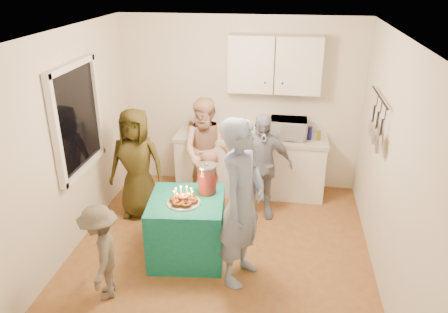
# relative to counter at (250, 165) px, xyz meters

# --- Properties ---
(floor) EXTENTS (4.00, 4.00, 0.00)m
(floor) POSITION_rel_counter_xyz_m (-0.20, -1.70, -0.43)
(floor) COLOR brown
(floor) RESTS_ON ground
(ceiling) EXTENTS (4.00, 4.00, 0.00)m
(ceiling) POSITION_rel_counter_xyz_m (-0.20, -1.70, 2.17)
(ceiling) COLOR white
(ceiling) RESTS_ON floor
(back_wall) EXTENTS (3.60, 3.60, 0.00)m
(back_wall) POSITION_rel_counter_xyz_m (-0.20, 0.30, 0.87)
(back_wall) COLOR silver
(back_wall) RESTS_ON floor
(left_wall) EXTENTS (4.00, 4.00, 0.00)m
(left_wall) POSITION_rel_counter_xyz_m (-2.00, -1.70, 0.87)
(left_wall) COLOR silver
(left_wall) RESTS_ON floor
(right_wall) EXTENTS (4.00, 4.00, 0.00)m
(right_wall) POSITION_rel_counter_xyz_m (1.60, -1.70, 0.87)
(right_wall) COLOR silver
(right_wall) RESTS_ON floor
(window_night) EXTENTS (0.04, 1.00, 1.20)m
(window_night) POSITION_rel_counter_xyz_m (-1.97, -1.40, 1.12)
(window_night) COLOR black
(window_night) RESTS_ON left_wall
(counter) EXTENTS (2.20, 0.58, 0.86)m
(counter) POSITION_rel_counter_xyz_m (0.00, 0.00, 0.00)
(counter) COLOR white
(counter) RESTS_ON floor
(countertop) EXTENTS (2.24, 0.62, 0.05)m
(countertop) POSITION_rel_counter_xyz_m (0.00, -0.00, 0.46)
(countertop) COLOR beige
(countertop) RESTS_ON counter
(upper_cabinet) EXTENTS (1.30, 0.30, 0.80)m
(upper_cabinet) POSITION_rel_counter_xyz_m (0.30, 0.15, 1.52)
(upper_cabinet) COLOR white
(upper_cabinet) RESTS_ON back_wall
(pot_rack) EXTENTS (0.12, 1.00, 0.60)m
(pot_rack) POSITION_rel_counter_xyz_m (1.52, -1.00, 1.17)
(pot_rack) COLOR black
(pot_rack) RESTS_ON right_wall
(microwave) EXTENTS (0.53, 0.37, 0.29)m
(microwave) POSITION_rel_counter_xyz_m (0.54, 0.00, 0.63)
(microwave) COLOR white
(microwave) RESTS_ON countertop
(party_table) EXTENTS (0.93, 0.93, 0.76)m
(party_table) POSITION_rel_counter_xyz_m (-0.58, -1.75, -0.05)
(party_table) COLOR #11715F
(party_table) RESTS_ON floor
(donut_cake) EXTENTS (0.38, 0.38, 0.18)m
(donut_cake) POSITION_rel_counter_xyz_m (-0.59, -1.83, 0.42)
(donut_cake) COLOR #381C0C
(donut_cake) RESTS_ON party_table
(punch_jar) EXTENTS (0.22, 0.22, 0.34)m
(punch_jar) POSITION_rel_counter_xyz_m (-0.37, -1.54, 0.50)
(punch_jar) COLOR red
(punch_jar) RESTS_ON party_table
(man_birthday) EXTENTS (0.65, 0.79, 1.88)m
(man_birthday) POSITION_rel_counter_xyz_m (0.09, -2.05, 0.51)
(man_birthday) COLOR #7A8FB2
(man_birthday) RESTS_ON floor
(woman_back_left) EXTENTS (0.76, 0.50, 1.54)m
(woman_back_left) POSITION_rel_counter_xyz_m (-1.45, -0.91, 0.34)
(woman_back_left) COLOR brown
(woman_back_left) RESTS_ON floor
(woman_back_center) EXTENTS (0.78, 0.61, 1.56)m
(woman_back_center) POSITION_rel_counter_xyz_m (-0.58, -0.39, 0.35)
(woman_back_center) COLOR tan
(woman_back_center) RESTS_ON floor
(woman_back_right) EXTENTS (0.94, 0.56, 1.49)m
(woman_back_right) POSITION_rel_counter_xyz_m (0.20, -0.69, 0.32)
(woman_back_right) COLOR #101338
(woman_back_right) RESTS_ON floor
(child_near_left) EXTENTS (0.58, 0.78, 1.07)m
(child_near_left) POSITION_rel_counter_xyz_m (-1.28, -2.56, 0.10)
(child_near_left) COLOR #4B453C
(child_near_left) RESTS_ON floor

